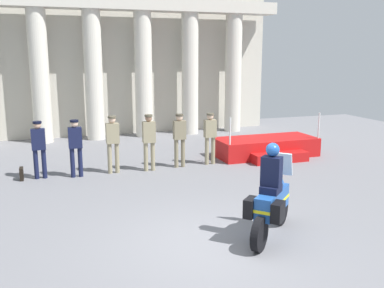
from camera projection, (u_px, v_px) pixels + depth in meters
name	position (u px, v px, depth m)	size (l,w,h in m)	color
ground_plane	(214.00, 243.00, 8.19)	(28.44, 28.44, 0.00)	slate
colonnade_backdrop	(117.00, 61.00, 18.45)	(14.24, 1.59, 6.12)	beige
reviewing_stand	(267.00, 148.00, 15.16)	(3.52, 2.00, 1.54)	#B71414
officer_in_row_0	(39.00, 145.00, 12.29)	(0.38, 0.24, 1.67)	#141938
officer_in_row_1	(75.00, 144.00, 12.45)	(0.38, 0.24, 1.68)	#141938
officer_in_row_2	(113.00, 140.00, 12.85)	(0.38, 0.24, 1.73)	gray
officer_in_row_3	(149.00, 138.00, 13.12)	(0.38, 0.24, 1.74)	gray
officer_in_row_4	(180.00, 136.00, 13.55)	(0.38, 0.24, 1.70)	#7A7056
officer_in_row_5	(210.00, 134.00, 13.92)	(0.38, 0.24, 1.67)	gray
motorcycle_with_rider	(271.00, 199.00, 8.29)	(1.60, 1.52, 1.90)	black
briefcase_on_ground	(22.00, 174.00, 12.30)	(0.10, 0.32, 0.36)	black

